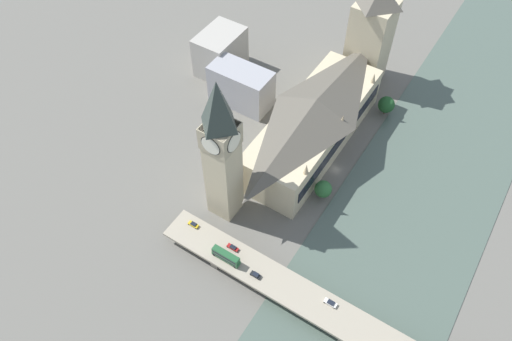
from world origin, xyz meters
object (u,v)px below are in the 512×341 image
object	(u,v)px
car_southbound_mid	(330,303)
road_bridge	(350,325)
parliament_hall	(314,122)
car_northbound_tail	(233,247)
double_decker_bus_mid	(226,256)
car_northbound_mid	(256,275)
car_northbound_lead	(193,224)
victoria_tower	(370,36)
clock_tower	(222,150)

from	to	relation	value
car_southbound_mid	road_bridge	bearing A→B (deg)	163.34
parliament_hall	car_northbound_tail	size ratio (longest dim) A/B	17.62
double_decker_bus_mid	car_southbound_mid	world-z (taller)	double_decker_bus_mid
road_bridge	car_northbound_mid	size ratio (longest dim) A/B	37.80
car_northbound_lead	victoria_tower	bearing A→B (deg)	-97.45
clock_tower	parliament_hall	bearing A→B (deg)	-104.11
parliament_hall	road_bridge	distance (m)	89.26
victoria_tower	car_northbound_tail	size ratio (longest dim) A/B	11.83
parliament_hall	double_decker_bus_mid	size ratio (longest dim) A/B	7.26
car_northbound_lead	car_southbound_mid	xyz separation A→B (m)	(-60.33, -0.01, 0.01)
clock_tower	car_southbound_mid	distance (m)	66.58
clock_tower	car_southbound_mid	bearing A→B (deg)	163.15
clock_tower	car_northbound_mid	world-z (taller)	clock_tower
victoria_tower	road_bridge	bearing A→B (deg)	113.14
car_northbound_mid	clock_tower	bearing A→B (deg)	-37.63
car_northbound_mid	victoria_tower	bearing A→B (deg)	-82.72
clock_tower	double_decker_bus_mid	size ratio (longest dim) A/B	6.04
clock_tower	victoria_tower	bearing A→B (deg)	-96.89
clock_tower	double_decker_bus_mid	xyz separation A→B (m)	(-16.11, 22.69, -27.77)
car_northbound_tail	car_southbound_mid	size ratio (longest dim) A/B	0.99
car_northbound_tail	car_southbound_mid	distance (m)	41.49
double_decker_bus_mid	victoria_tower	bearing A→B (deg)	-88.48
clock_tower	car_northbound_mid	xyz separation A→B (m)	(-29.03, 22.37, -29.69)
double_decker_bus_mid	car_southbound_mid	distance (m)	41.32
car_northbound_lead	car_northbound_mid	xyz separation A→B (m)	(-32.32, 5.09, -0.00)
road_bridge	double_decker_bus_mid	bearing A→B (deg)	3.02
victoria_tower	car_northbound_tail	distance (m)	124.23
parliament_hall	road_bridge	xyz separation A→B (m)	(-53.50, 70.90, -8.86)
clock_tower	car_southbound_mid	world-z (taller)	clock_tower
parliament_hall	road_bridge	size ratio (longest dim) A/B	0.53
parliament_hall	car_northbound_lead	bearing A→B (deg)	76.73
road_bridge	double_decker_bus_mid	world-z (taller)	double_decker_bus_mid
clock_tower	road_bridge	bearing A→B (deg)	163.18
clock_tower	car_northbound_tail	distance (m)	37.80
victoria_tower	car_northbound_lead	size ratio (longest dim) A/B	12.84
car_northbound_lead	road_bridge	bearing A→B (deg)	177.73
road_bridge	car_northbound_mid	xyz separation A→B (m)	(37.25, 2.33, 1.77)
victoria_tower	car_southbound_mid	bearing A→B (deg)	109.88
double_decker_bus_mid	car_northbound_mid	world-z (taller)	double_decker_bus_mid
parliament_hall	car_northbound_mid	distance (m)	75.34
victoria_tower	car_southbound_mid	world-z (taller)	victoria_tower
victoria_tower	double_decker_bus_mid	world-z (taller)	victoria_tower
car_southbound_mid	car_northbound_tail	bearing A→B (deg)	0.22
car_northbound_lead	clock_tower	bearing A→B (deg)	-100.78
parliament_hall	double_decker_bus_mid	bearing A→B (deg)	92.59
car_northbound_tail	car_southbound_mid	bearing A→B (deg)	-179.78
car_northbound_mid	car_northbound_tail	xyz separation A→B (m)	(13.48, -4.94, -0.03)
car_northbound_lead	car_northbound_mid	world-z (taller)	car_northbound_mid
clock_tower	victoria_tower	world-z (taller)	clock_tower
victoria_tower	car_northbound_mid	distance (m)	130.10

